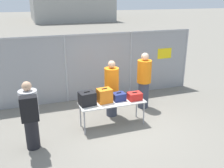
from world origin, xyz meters
TOP-DOWN VIEW (x-y plane):
  - ground_plane at (0.00, 0.00)m, footprint 120.00×120.00m
  - fence_section at (0.02, 2.27)m, footprint 7.30×0.07m
  - inspection_table at (-0.29, 0.08)m, footprint 1.88×0.62m
  - suitcase_black at (-0.99, 0.15)m, footprint 0.47×0.40m
  - suitcase_orange at (-0.49, 0.16)m, footprint 0.42×0.36m
  - suitcase_navy at (-0.06, 0.16)m, footprint 0.36×0.31m
  - suitcase_red at (0.39, 0.05)m, footprint 0.39×0.29m
  - traveler_hooded at (-2.51, -0.40)m, footprint 0.43×0.66m
  - security_worker_near at (-0.09, 0.71)m, footprint 0.44×0.44m
  - security_worker_far at (1.11, 0.93)m, footprint 0.46×0.46m
  - utility_trailer at (1.52, 4.54)m, footprint 3.35×2.05m

SIDE VIEW (x-z plane):
  - ground_plane at x=0.00m, z-range 0.00..0.00m
  - utility_trailer at x=1.52m, z-range 0.06..0.72m
  - inspection_table at x=-0.29m, z-range 0.30..1.03m
  - suitcase_red at x=0.39m, z-range 0.72..0.95m
  - suitcase_navy at x=-0.06m, z-range 0.72..0.95m
  - suitcase_black at x=-0.99m, z-range 0.71..1.10m
  - security_worker_near at x=-0.09m, z-range 0.03..1.80m
  - suitcase_orange at x=-0.49m, z-range 0.72..1.13m
  - traveler_hooded at x=-2.51m, z-range 0.09..1.82m
  - security_worker_far at x=1.11m, z-range 0.03..1.90m
  - fence_section at x=0.02m, z-range 0.05..2.41m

